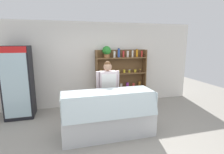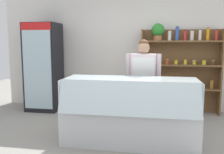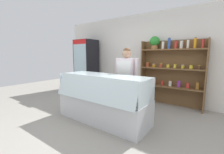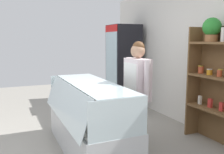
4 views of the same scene
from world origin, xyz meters
name	(u,v)px [view 2 (image 2 of 4)]	position (x,y,z in m)	size (l,w,h in m)	color
ground_plane	(137,146)	(0.00, 0.00, 0.00)	(12.00, 12.00, 0.00)	gray
back_wall	(145,51)	(0.00, 2.22, 1.35)	(6.80, 0.10, 2.70)	white
drinks_fridge	(44,67)	(-2.27, 1.72, 0.99)	(0.72, 0.66, 1.98)	black
shelving_unit	(177,63)	(0.72, 2.00, 1.11)	(1.69, 0.29, 1.95)	brown
deli_display_case	(130,123)	(-0.13, 0.11, 0.31)	(2.03, 0.81, 1.01)	silver
shop_clerk	(143,77)	(0.04, 0.81, 0.94)	(0.62, 0.25, 1.60)	#4C4233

